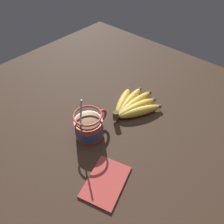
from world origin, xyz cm
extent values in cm
cube|color=#332319|center=(0.00, 0.00, 1.73)|extent=(126.01, 126.01, 3.47)
cylinder|color=#B23D33|center=(-5.52, 1.42, 6.87)|extent=(8.89, 8.89, 6.80)
cylinder|color=navy|center=(-5.52, 1.42, 6.63)|extent=(9.09, 9.09, 3.16)
torus|color=#B23D33|center=(-0.21, 1.42, 7.99)|extent=(5.24, 0.90, 5.24)
cylinder|color=brown|center=(-5.52, 1.42, 10.36)|extent=(7.69, 7.69, 0.40)
torus|color=#B23D33|center=(-5.52, 1.42, 12.50)|extent=(8.89, 8.89, 0.60)
cylinder|color=#B2B2B7|center=(-8.35, 1.42, 12.31)|extent=(3.04, 0.50, 14.78)
ellipsoid|color=#B2B2B7|center=(-7.08, 1.42, 4.97)|extent=(3.00, 2.00, 0.80)
cylinder|color=brown|center=(4.88, -0.75, 6.13)|extent=(2.00, 2.00, 3.00)
ellipsoid|color=gold|center=(12.73, -5.07, 5.11)|extent=(15.53, 10.55, 3.29)
sphere|color=brown|center=(19.71, -8.90, 5.11)|extent=(1.48, 1.48, 1.48)
ellipsoid|color=gold|center=(13.53, -3.22, 5.25)|extent=(16.36, 7.83, 3.57)
sphere|color=brown|center=(21.22, -5.41, 5.25)|extent=(1.61, 1.61, 1.61)
ellipsoid|color=gold|center=(14.79, -1.28, 5.17)|extent=(18.01, 4.35, 3.40)
sphere|color=brown|center=(23.71, -1.76, 5.17)|extent=(1.53, 1.53, 1.53)
ellipsoid|color=gold|center=(14.43, 0.90, 5.10)|extent=(17.69, 6.17, 3.26)
sphere|color=brown|center=(23.00, 2.38, 5.10)|extent=(1.47, 1.47, 1.47)
ellipsoid|color=gold|center=(12.80, 2.56, 5.13)|extent=(15.28, 8.92, 3.32)
sphere|color=brown|center=(19.80, 5.49, 5.13)|extent=(1.49, 1.49, 1.49)
cube|color=#A33833|center=(-14.27, -13.85, 3.77)|extent=(16.04, 13.28, 0.60)
camera|label=1|loc=(-34.79, -34.40, 58.78)|focal=35.00mm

